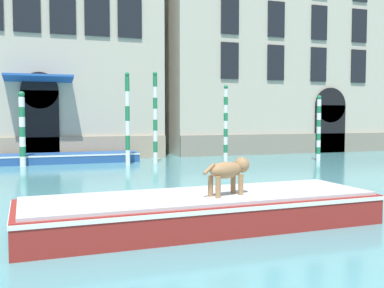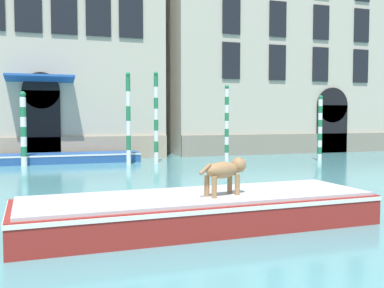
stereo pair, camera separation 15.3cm
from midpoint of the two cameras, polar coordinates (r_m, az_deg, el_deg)
name	(u,v)px [view 2 (the right image)]	position (r m, az deg, el deg)	size (l,w,h in m)	color
palazzo_left	(61,0)	(27.38, -16.12, 17.14)	(10.52, 7.40, 17.54)	#BCB29E
palazzo_right	(275,50)	(30.66, 10.60, 11.67)	(14.70, 6.13, 13.25)	#BCB29E
boat_foreground	(199,209)	(9.24, 1.34, -8.32)	(7.35, 2.45, 0.67)	maroon
dog_on_deck	(225,170)	(9.04, 4.76, -3.37)	(1.12, 0.56, 0.77)	#997047
boat_moored_near_palazzo	(71,157)	(22.62, -14.96, -1.66)	(6.64, 1.67, 0.46)	#234C8C
mooring_pole_0	(320,128)	(23.53, 16.13, 1.99)	(0.22, 0.22, 3.30)	white
mooring_pole_1	(156,117)	(21.56, -4.38, 3.41)	(0.22, 0.22, 4.37)	white
mooring_pole_2	(23,128)	(21.46, -20.43, 1.86)	(0.28, 0.28, 3.36)	white
mooring_pole_3	(227,123)	(22.79, 4.63, 2.74)	(0.22, 0.22, 3.83)	white
mooring_pole_4	(128,118)	(20.95, -7.88, 3.26)	(0.22, 0.22, 4.27)	white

